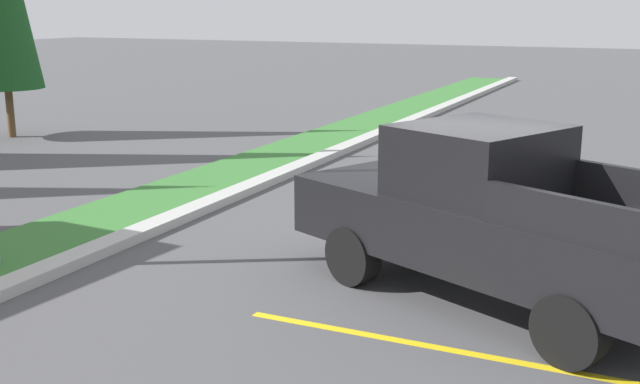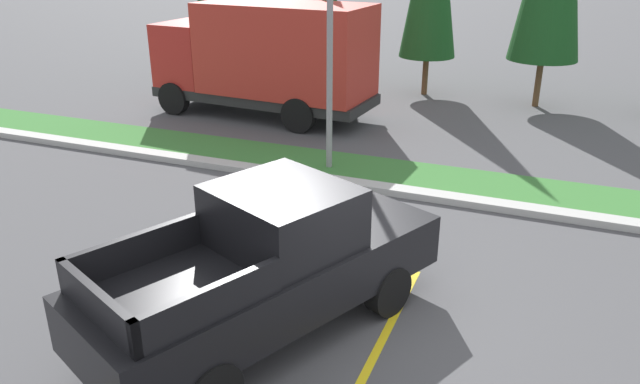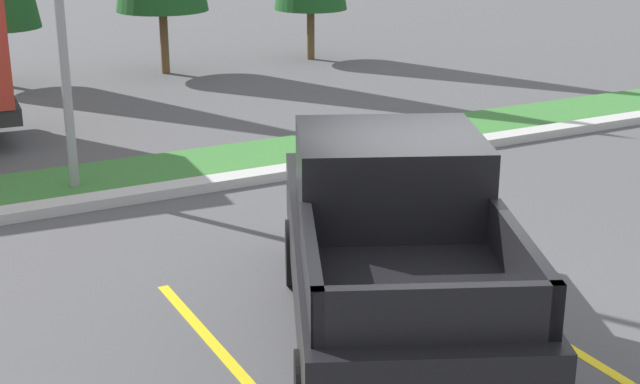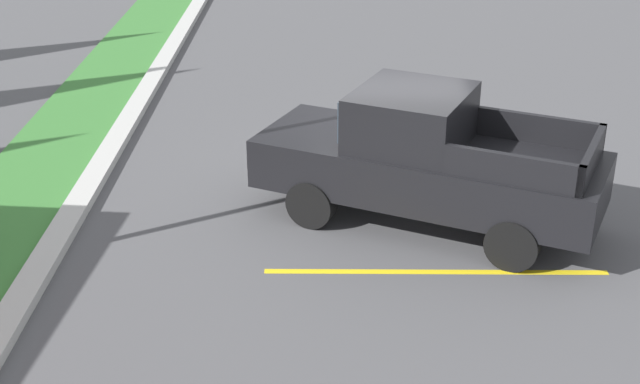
# 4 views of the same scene
# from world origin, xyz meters

# --- Properties ---
(ground_plane) EXTENTS (120.00, 120.00, 0.00)m
(ground_plane) POSITION_xyz_m (0.00, 0.00, 0.00)
(ground_plane) COLOR #4C4C4F
(parking_line_near) EXTENTS (0.12, 4.80, 0.01)m
(parking_line_near) POSITION_xyz_m (-2.54, -0.52, 0.00)
(parking_line_near) COLOR yellow
(parking_line_near) RESTS_ON ground
(parking_line_far) EXTENTS (0.12, 4.80, 0.01)m
(parking_line_far) POSITION_xyz_m (0.56, -0.52, 0.00)
(parking_line_far) COLOR yellow
(parking_line_far) RESTS_ON ground
(curb_strip) EXTENTS (56.00, 0.40, 0.15)m
(curb_strip) POSITION_xyz_m (0.00, 5.00, 0.07)
(curb_strip) COLOR #B2B2AD
(curb_strip) RESTS_ON ground
(grass_median) EXTENTS (56.00, 1.80, 0.06)m
(grass_median) POSITION_xyz_m (0.00, 6.10, 0.03)
(grass_median) COLOR #387533
(grass_median) RESTS_ON ground
(pickup_truck_main) EXTENTS (3.88, 5.53, 2.10)m
(pickup_truck_main) POSITION_xyz_m (-0.97, -0.47, 1.04)
(pickup_truck_main) COLOR black
(pickup_truck_main) RESTS_ON ground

